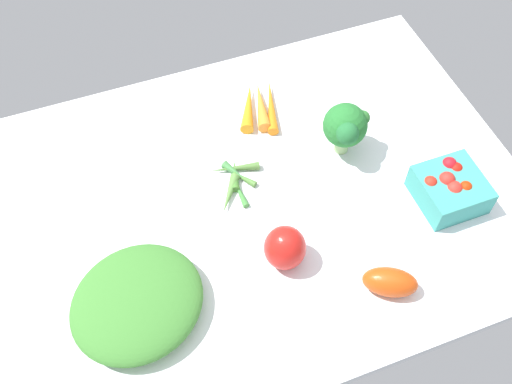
{
  "coord_description": "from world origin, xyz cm",
  "views": [
    {
      "loc": [
        22.68,
        60.46,
        97.36
      ],
      "look_at": [
        0.0,
        0.0,
        4.0
      ],
      "focal_mm": 42.04,
      "sensor_mm": 36.0,
      "label": 1
    }
  ],
  "objects_px": {
    "broccoli_head": "(346,127)",
    "berry_basket": "(450,188)",
    "okra_pile": "(234,180)",
    "leafy_greens_clump": "(137,302)",
    "carrot_bunch": "(259,106)",
    "roma_tomato": "(390,282)",
    "bell_pepper_red": "(285,248)"
  },
  "relations": [
    {
      "from": "broccoli_head",
      "to": "berry_basket",
      "type": "height_order",
      "value": "broccoli_head"
    },
    {
      "from": "broccoli_head",
      "to": "carrot_bunch",
      "type": "xyz_separation_m",
      "value": [
        0.12,
        -0.16,
        -0.06
      ]
    },
    {
      "from": "bell_pepper_red",
      "to": "carrot_bunch",
      "type": "relative_size",
      "value": 0.58
    },
    {
      "from": "okra_pile",
      "to": "leafy_greens_clump",
      "type": "height_order",
      "value": "leafy_greens_clump"
    },
    {
      "from": "broccoli_head",
      "to": "roma_tomato",
      "type": "relative_size",
      "value": 1.24
    },
    {
      "from": "broccoli_head",
      "to": "leafy_greens_clump",
      "type": "distance_m",
      "value": 0.51
    },
    {
      "from": "okra_pile",
      "to": "roma_tomato",
      "type": "relative_size",
      "value": 1.24
    },
    {
      "from": "okra_pile",
      "to": "leafy_greens_clump",
      "type": "distance_m",
      "value": 0.31
    },
    {
      "from": "broccoli_head",
      "to": "bell_pepper_red",
      "type": "height_order",
      "value": "broccoli_head"
    },
    {
      "from": "bell_pepper_red",
      "to": "leafy_greens_clump",
      "type": "xyz_separation_m",
      "value": [
        0.27,
        0.0,
        -0.01
      ]
    },
    {
      "from": "okra_pile",
      "to": "broccoli_head",
      "type": "relative_size",
      "value": 1.0
    },
    {
      "from": "okra_pile",
      "to": "carrot_bunch",
      "type": "xyz_separation_m",
      "value": [
        -0.11,
        -0.16,
        0.01
      ]
    },
    {
      "from": "roma_tomato",
      "to": "carrot_bunch",
      "type": "bearing_deg",
      "value": -52.87
    },
    {
      "from": "roma_tomato",
      "to": "berry_basket",
      "type": "bearing_deg",
      "value": -116.18
    },
    {
      "from": "bell_pepper_red",
      "to": "roma_tomato",
      "type": "height_order",
      "value": "bell_pepper_red"
    },
    {
      "from": "broccoli_head",
      "to": "roma_tomato",
      "type": "xyz_separation_m",
      "value": [
        0.06,
        0.31,
        -0.05
      ]
    },
    {
      "from": "broccoli_head",
      "to": "roma_tomato",
      "type": "bearing_deg",
      "value": 79.66
    },
    {
      "from": "leafy_greens_clump",
      "to": "bell_pepper_red",
      "type": "bearing_deg",
      "value": -179.4
    },
    {
      "from": "bell_pepper_red",
      "to": "leafy_greens_clump",
      "type": "bearing_deg",
      "value": 0.6
    },
    {
      "from": "okra_pile",
      "to": "bell_pepper_red",
      "type": "xyz_separation_m",
      "value": [
        -0.03,
        0.19,
        0.04
      ]
    },
    {
      "from": "broccoli_head",
      "to": "berry_basket",
      "type": "relative_size",
      "value": 1.0
    },
    {
      "from": "carrot_bunch",
      "to": "leafy_greens_clump",
      "type": "relative_size",
      "value": 0.65
    },
    {
      "from": "roma_tomato",
      "to": "berry_basket",
      "type": "distance_m",
      "value": 0.23
    },
    {
      "from": "carrot_bunch",
      "to": "leafy_greens_clump",
      "type": "xyz_separation_m",
      "value": [
        0.35,
        0.36,
        0.02
      ]
    },
    {
      "from": "okra_pile",
      "to": "carrot_bunch",
      "type": "distance_m",
      "value": 0.2
    },
    {
      "from": "bell_pepper_red",
      "to": "carrot_bunch",
      "type": "bearing_deg",
      "value": -103.8
    },
    {
      "from": "bell_pepper_red",
      "to": "berry_basket",
      "type": "xyz_separation_m",
      "value": [
        -0.34,
        -0.02,
        -0.01
      ]
    },
    {
      "from": "leafy_greens_clump",
      "to": "roma_tomato",
      "type": "relative_size",
      "value": 2.41
    },
    {
      "from": "leafy_greens_clump",
      "to": "roma_tomato",
      "type": "xyz_separation_m",
      "value": [
        -0.41,
        0.11,
        -0.0
      ]
    },
    {
      "from": "roma_tomato",
      "to": "berry_basket",
      "type": "relative_size",
      "value": 0.81
    },
    {
      "from": "berry_basket",
      "to": "leafy_greens_clump",
      "type": "bearing_deg",
      "value": 1.73
    },
    {
      "from": "okra_pile",
      "to": "berry_basket",
      "type": "distance_m",
      "value": 0.41
    }
  ]
}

